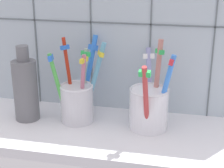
% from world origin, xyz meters
% --- Properties ---
extents(counter_slab, '(0.64, 0.22, 0.02)m').
position_xyz_m(counter_slab, '(0.00, 0.00, 0.01)').
color(counter_slab, silver).
rests_on(counter_slab, ground).
extents(tile_wall_back, '(0.64, 0.02, 0.45)m').
position_xyz_m(tile_wall_back, '(0.00, 0.12, 0.22)').
color(tile_wall_back, '#B2C1CC').
rests_on(tile_wall_back, ground).
extents(toothbrush_cup_left, '(0.11, 0.11, 0.17)m').
position_xyz_m(toothbrush_cup_left, '(-0.07, 0.03, 0.07)').
color(toothbrush_cup_left, silver).
rests_on(toothbrush_cup_left, counter_slab).
extents(toothbrush_cup_right, '(0.09, 0.15, 0.18)m').
position_xyz_m(toothbrush_cup_right, '(0.08, 0.03, 0.07)').
color(toothbrush_cup_right, white).
rests_on(toothbrush_cup_right, counter_slab).
extents(ceramic_vase, '(0.05, 0.05, 0.16)m').
position_xyz_m(ceramic_vase, '(-0.18, 0.02, 0.09)').
color(ceramic_vase, slate).
rests_on(ceramic_vase, counter_slab).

